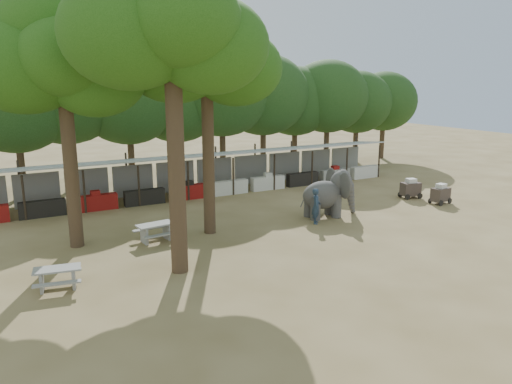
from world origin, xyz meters
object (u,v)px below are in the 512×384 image
cart_front (441,194)px  yard_tree_center (166,23)px  elephant (329,194)px  cart_back (411,188)px  yard_tree_back (202,50)px  picnic_table_far (156,230)px  yard_tree_left (57,56)px  picnic_table_near (57,275)px  handler (316,206)px

cart_front → yard_tree_center: bearing=179.9°
elephant → cart_front: elephant is taller
elephant → cart_back: 7.09m
cart_front → yard_tree_back: bearing=165.9°
elephant → picnic_table_far: bearing=-175.9°
yard_tree_center → cart_front: size_ratio=9.01×
yard_tree_left → yard_tree_center: bearing=-59.0°
yard_tree_back → elephant: 10.10m
yard_tree_back → cart_front: 16.58m
picnic_table_near → picnic_table_far: picnic_table_far is taller
yard_tree_left → yard_tree_center: (3.00, -5.00, 1.01)m
cart_front → elephant: bearing=164.6°
yard_tree_back → elephant: size_ratio=3.42×
picnic_table_near → cart_front: (21.72, 2.22, 0.08)m
handler → picnic_table_far: bearing=120.9°
yard_tree_left → picnic_table_near: yard_tree_left is taller
yard_tree_back → cart_front: bearing=-6.0°
yard_tree_center → yard_tree_back: (3.00, 4.00, -0.67)m
yard_tree_back → handler: yard_tree_back is taller
yard_tree_left → cart_back: (19.97, -0.60, -7.59)m
yard_tree_center → elephant: (9.97, 3.44, -7.95)m
yard_tree_left → cart_front: bearing=-7.0°
cart_front → cart_back: bearing=96.4°
handler → picnic_table_far: (-8.13, 1.14, -0.37)m
handler → picnic_table_near: size_ratio=1.01×
yard_tree_center → handler: 12.20m
picnic_table_near → yard_tree_left: bearing=85.2°
yard_tree_left → yard_tree_center: 5.92m
cart_back → cart_front: bearing=-65.6°
yard_tree_center → cart_back: bearing=14.5°
yard_tree_left → handler: 13.86m
elephant → handler: size_ratio=1.81×
yard_tree_center → picnic_table_far: (0.42, 3.77, -8.66)m
yard_tree_center → picnic_table_far: size_ratio=6.52×
elephant → picnic_table_far: (-9.55, 0.33, -0.71)m
handler → cart_back: 8.61m
picnic_table_far → cart_front: (17.05, -1.28, 0.05)m
yard_tree_left → cart_back: bearing=-1.7°
handler → cart_front: bearing=-52.1°
yard_tree_back → cart_back: 16.07m
elephant → yard_tree_center: bearing=-154.8°
handler → yard_tree_back: bearing=115.1°
yard_tree_left → yard_tree_center: size_ratio=0.92×
yard_tree_center → picnic_table_far: 9.46m
yard_tree_center → picnic_table_near: size_ratio=6.65×
yard_tree_left → yard_tree_back: 6.09m
handler → picnic_table_near: handler is taller
yard_tree_center → picnic_table_near: (-4.25, 0.27, -8.69)m
elephant → picnic_table_near: size_ratio=1.83×
yard_tree_back → picnic_table_far: (-2.58, -0.23, -8.00)m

